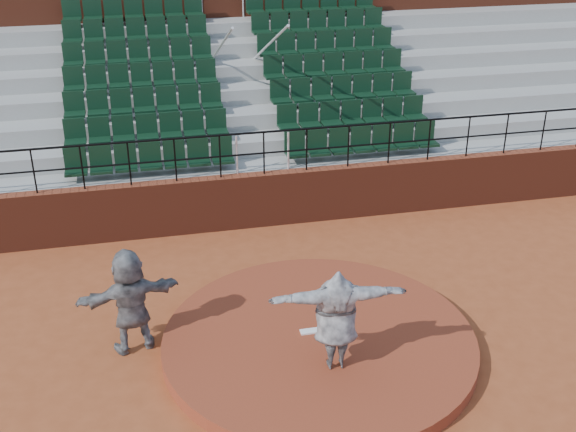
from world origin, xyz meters
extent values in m
plane|color=brown|center=(0.00, 0.00, 0.00)|extent=(90.00, 90.00, 0.00)
cylinder|color=maroon|center=(0.00, 0.00, 0.12)|extent=(5.50, 5.50, 0.25)
cube|color=white|center=(0.00, 0.15, 0.27)|extent=(0.60, 0.15, 0.03)
cube|color=maroon|center=(0.00, 5.00, 0.65)|extent=(24.00, 0.30, 1.30)
cylinder|color=black|center=(0.00, 5.00, 2.30)|extent=(24.00, 0.05, 0.05)
cylinder|color=black|center=(0.00, 5.00, 1.80)|extent=(24.00, 0.04, 0.04)
cylinder|color=black|center=(-5.00, 5.00, 1.80)|extent=(0.04, 0.04, 1.00)
cylinder|color=black|center=(-4.00, 5.00, 1.80)|extent=(0.04, 0.04, 1.00)
cylinder|color=black|center=(-3.00, 5.00, 1.80)|extent=(0.04, 0.04, 1.00)
cylinder|color=black|center=(-2.00, 5.00, 1.80)|extent=(0.04, 0.04, 1.00)
cylinder|color=black|center=(-1.00, 5.00, 1.80)|extent=(0.04, 0.04, 1.00)
cylinder|color=black|center=(0.00, 5.00, 1.80)|extent=(0.04, 0.04, 1.00)
cylinder|color=black|center=(1.00, 5.00, 1.80)|extent=(0.04, 0.04, 1.00)
cylinder|color=black|center=(2.00, 5.00, 1.80)|extent=(0.04, 0.04, 1.00)
cylinder|color=black|center=(3.00, 5.00, 1.80)|extent=(0.04, 0.04, 1.00)
cylinder|color=black|center=(4.00, 5.00, 1.80)|extent=(0.04, 0.04, 1.00)
cylinder|color=black|center=(5.00, 5.00, 1.80)|extent=(0.04, 0.04, 1.00)
cylinder|color=black|center=(6.00, 5.00, 1.80)|extent=(0.04, 0.04, 1.00)
cylinder|color=black|center=(7.00, 5.00, 1.80)|extent=(0.04, 0.04, 1.00)
cube|color=gray|center=(0.00, 5.58, 0.65)|extent=(24.00, 0.85, 1.30)
cube|color=black|center=(-2.53, 5.59, 1.66)|extent=(3.85, 0.48, 0.72)
cube|color=black|center=(2.53, 5.59, 1.66)|extent=(3.85, 0.48, 0.72)
cube|color=gray|center=(0.00, 6.43, 0.85)|extent=(24.00, 0.85, 1.70)
cube|color=black|center=(-2.53, 6.44, 2.06)|extent=(3.85, 0.48, 0.72)
cube|color=black|center=(2.53, 6.44, 2.06)|extent=(3.85, 0.48, 0.72)
cube|color=gray|center=(0.00, 7.28, 1.05)|extent=(24.00, 0.85, 2.10)
cube|color=black|center=(-2.53, 7.29, 2.46)|extent=(3.85, 0.48, 0.72)
cube|color=black|center=(2.53, 7.29, 2.46)|extent=(3.85, 0.48, 0.72)
cube|color=gray|center=(0.00, 8.12, 1.25)|extent=(24.00, 0.85, 2.50)
cube|color=black|center=(-2.53, 8.13, 2.86)|extent=(3.85, 0.48, 0.72)
cube|color=black|center=(2.53, 8.13, 2.86)|extent=(3.85, 0.48, 0.72)
cube|color=gray|center=(0.00, 8.97, 1.45)|extent=(24.00, 0.85, 2.90)
cube|color=black|center=(-2.53, 8.98, 3.26)|extent=(3.85, 0.48, 0.72)
cube|color=black|center=(2.53, 8.98, 3.26)|extent=(3.85, 0.48, 0.72)
cube|color=gray|center=(0.00, 9.82, 1.65)|extent=(24.00, 0.85, 3.30)
cube|color=black|center=(-2.53, 9.83, 3.66)|extent=(3.85, 0.48, 0.72)
cube|color=black|center=(2.53, 9.83, 3.66)|extent=(3.85, 0.48, 0.72)
cube|color=gray|center=(0.00, 10.68, 1.85)|extent=(24.00, 0.85, 3.70)
cube|color=black|center=(-2.53, 10.69, 4.06)|extent=(3.85, 0.48, 0.72)
cube|color=black|center=(2.53, 10.69, 4.06)|extent=(3.85, 0.48, 0.72)
cylinder|color=silver|center=(-0.60, 8.12, 3.40)|extent=(0.06, 5.97, 2.46)
cylinder|color=silver|center=(0.60, 8.12, 3.40)|extent=(0.06, 5.97, 2.46)
cube|color=maroon|center=(0.00, 12.60, 3.55)|extent=(24.00, 3.00, 7.10)
imported|color=black|center=(0.04, -0.83, 1.14)|extent=(2.24, 0.78, 1.79)
imported|color=black|center=(-3.16, 0.72, 0.97)|extent=(1.87, 0.91, 1.94)
camera|label=1|loc=(-2.82, -10.06, 7.68)|focal=45.00mm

